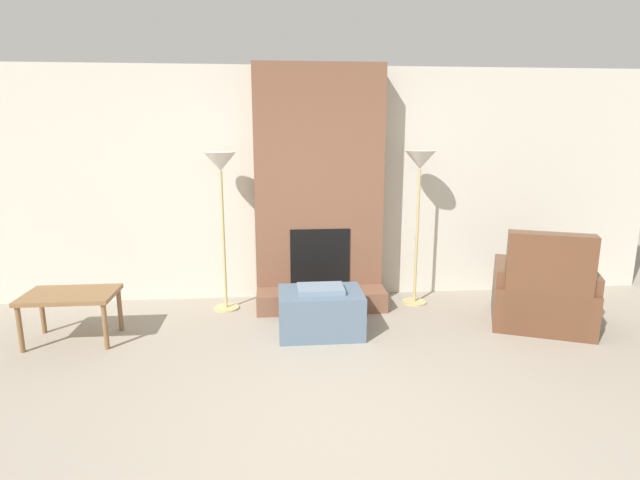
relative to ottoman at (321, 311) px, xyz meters
The scene contains 8 objects.
ground_plane 1.80m from the ottoman, 87.79° to the right, with size 24.00×24.00×0.00m, color gray.
wall_back 1.59m from the ottoman, 86.64° to the left, with size 7.97×0.06×2.60m, color beige.
fireplace 1.36m from the ottoman, 85.84° to the left, with size 1.40×0.69×2.60m.
ottoman is the anchor object (origin of this frame).
armchair 2.21m from the ottoman, ahead, with size 1.17×1.13×0.99m.
side_table 2.30m from the ottoman, behind, with size 0.80×0.51×0.47m.
floor_lamp_left 1.75m from the ottoman, 141.88° to the left, with size 0.33×0.33×1.70m.
floor_lamp_right 1.85m from the ottoman, 33.71° to the left, with size 0.33×0.33×1.70m.
Camera 1 is at (-0.48, -2.71, 1.92)m, focal length 28.00 mm.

